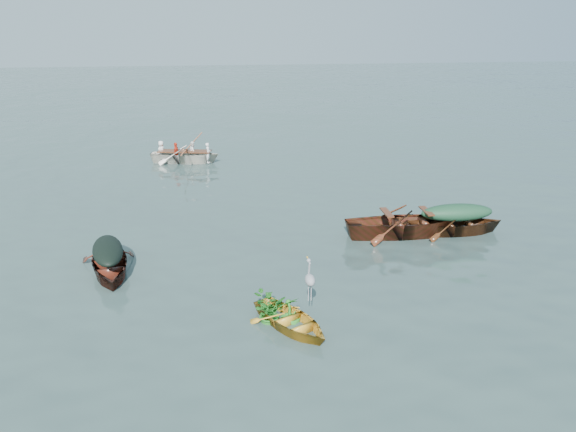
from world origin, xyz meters
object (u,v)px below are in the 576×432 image
dark_covered_boat (110,272)px  green_tarp_boat (455,233)px  yellow_dinghy (291,328)px  open_wooden_boat (405,236)px  heron (310,286)px  rowed_boat (185,163)px

dark_covered_boat → green_tarp_boat: (9.91, 1.31, 0.00)m
yellow_dinghy → open_wooden_boat: (4.20, 4.76, 0.00)m
open_wooden_boat → heron: bearing=141.5°
yellow_dinghy → green_tarp_boat: green_tarp_boat is taller
yellow_dinghy → open_wooden_boat: 6.35m
dark_covered_boat → green_tarp_boat: size_ratio=0.91×
yellow_dinghy → green_tarp_boat: (5.75, 4.71, 0.00)m
yellow_dinghy → dark_covered_boat: (-4.15, 3.40, 0.00)m
green_tarp_boat → rowed_boat: (-8.25, 10.27, 0.00)m
green_tarp_boat → heron: size_ratio=4.36×
rowed_boat → heron: 14.97m
green_tarp_boat → rowed_boat: rowed_boat is taller
green_tarp_boat → heron: heron is taller
heron → open_wooden_boat: bearing=20.0°
yellow_dinghy → dark_covered_boat: 5.37m
yellow_dinghy → rowed_boat: size_ratio=0.61×
yellow_dinghy → heron: heron is taller
dark_covered_boat → open_wooden_boat: bearing=-1.3°
heron → dark_covered_boat: bearing=116.4°
dark_covered_boat → open_wooden_boat: open_wooden_boat is taller
open_wooden_boat → heron: (-3.75, -4.44, 0.80)m
dark_covered_boat → yellow_dinghy: bearing=-49.9°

